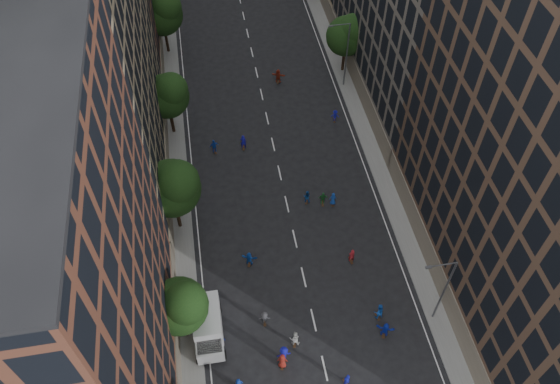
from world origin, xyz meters
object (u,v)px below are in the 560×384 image
at_px(cargo_van, 208,326).
at_px(skater_1, 347,380).
at_px(streetlamp_near, 443,288).
at_px(streetlamp_far, 345,52).
at_px(skater_2, 379,312).

distance_m(cargo_van, skater_1, 12.48).
bearing_deg(cargo_van, streetlamp_near, -4.81).
bearing_deg(streetlamp_far, streetlamp_near, -90.00).
height_order(streetlamp_near, cargo_van, streetlamp_near).
relative_size(streetlamp_far, cargo_van, 1.66).
bearing_deg(skater_1, skater_2, -147.31).
xyz_separation_m(streetlamp_near, streetlamp_far, (0.00, 33.00, 0.00)).
relative_size(streetlamp_far, skater_2, 4.66).
bearing_deg(streetlamp_far, skater_2, -98.24).
relative_size(cargo_van, skater_2, 2.82).
height_order(streetlamp_near, skater_2, streetlamp_near).
bearing_deg(streetlamp_near, cargo_van, 175.02).
relative_size(streetlamp_near, skater_2, 4.66).
bearing_deg(streetlamp_near, streetlamp_far, 90.00).
bearing_deg(cargo_van, skater_1, -30.16).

